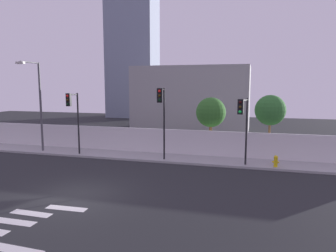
{
  "coord_description": "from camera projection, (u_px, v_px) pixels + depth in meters",
  "views": [
    {
      "loc": [
        8.16,
        -12.66,
        5.19
      ],
      "look_at": [
        2.8,
        6.5,
        2.6
      ],
      "focal_mm": 33.6,
      "sensor_mm": 36.0,
      "label": 1
    }
  ],
  "objects": [
    {
      "name": "traffic_light_center",
      "position": [
        73.0,
        110.0,
        22.35
      ],
      "size": [
        0.35,
        1.26,
        4.48
      ],
      "color": "black",
      "rests_on": "sidewalk"
    },
    {
      "name": "roadside_tree_midleft",
      "position": [
        270.0,
        110.0,
        22.28
      ],
      "size": [
        2.17,
        2.17,
        4.51
      ],
      "color": "brown",
      "rests_on": "ground"
    },
    {
      "name": "traffic_light_left",
      "position": [
        243.0,
        117.0,
        19.02
      ],
      "size": [
        0.58,
        1.59,
        4.23
      ],
      "color": "black",
      "rests_on": "sidewalk"
    },
    {
      "name": "roadside_tree_leftmost",
      "position": [
        211.0,
        113.0,
        23.44
      ],
      "size": [
        2.23,
        2.23,
        4.29
      ],
      "color": "brown",
      "rests_on": "ground"
    },
    {
      "name": "perimeter_wall",
      "position": [
        143.0,
        140.0,
        23.87
      ],
      "size": [
        36.0,
        0.18,
        1.8
      ],
      "primitive_type": "cube",
      "color": "silver",
      "rests_on": "sidewalk"
    },
    {
      "name": "tower_on_skyline",
      "position": [
        132.0,
        42.0,
        50.29
      ],
      "size": [
        7.65,
        5.0,
        24.01
      ],
      "primitive_type": "cube",
      "color": "slate",
      "rests_on": "ground"
    },
    {
      "name": "street_lamp_curbside",
      "position": [
        38.0,
        99.0,
        23.56
      ],
      "size": [
        0.61,
        2.16,
        6.72
      ],
      "color": "#4C4C51",
      "rests_on": "sidewalk"
    },
    {
      "name": "traffic_light_right",
      "position": [
        162.0,
        108.0,
        20.32
      ],
      "size": [
        0.39,
        1.72,
        4.85
      ],
      "color": "black",
      "rests_on": "sidewalk"
    },
    {
      "name": "sidewalk",
      "position": [
        137.0,
        156.0,
        22.77
      ],
      "size": [
        36.0,
        2.4,
        0.15
      ],
      "primitive_type": "cube",
      "color": "#9A9A9A",
      "rests_on": "ground"
    },
    {
      "name": "crosswalk_marking",
      "position": [
        18.0,
        228.0,
        11.45
      ],
      "size": [
        3.88,
        4.77,
        0.01
      ],
      "color": "silver",
      "rests_on": "ground"
    },
    {
      "name": "low_building_distant",
      "position": [
        191.0,
        98.0,
        36.67
      ],
      "size": [
        13.16,
        6.0,
        7.32
      ],
      "primitive_type": "cube",
      "color": "gray",
      "rests_on": "ground"
    },
    {
      "name": "ground_plane",
      "position": [
        75.0,
        195.0,
        14.95
      ],
      "size": [
        80.0,
        80.0,
        0.0
      ],
      "primitive_type": "plane",
      "color": "#242627"
    },
    {
      "name": "fire_hydrant",
      "position": [
        276.0,
        161.0,
        19.44
      ],
      "size": [
        0.44,
        0.26,
        0.73
      ],
      "color": "gold",
      "rests_on": "sidewalk"
    }
  ]
}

